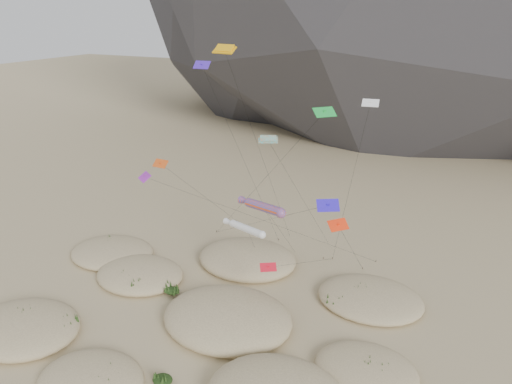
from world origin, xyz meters
The scene contains 9 objects.
ground centered at (0.00, 0.00, 0.00)m, with size 500.00×500.00×0.00m, color #CCB789.
dunes centered at (-1.46, 3.79, 0.67)m, with size 49.38×37.52×3.77m.
dune_grass centered at (0.31, 3.42, 0.88)m, with size 43.03×28.43×1.55m.
kite_stakes centered at (1.79, 23.49, 0.15)m, with size 24.70×7.89×0.30m.
rainbow_tube_kite centered at (1.30, 12.55, 10.74)m, with size 7.73×12.42×11.66m.
white_tube_kite centered at (1.45, 7.63, 10.01)m, with size 7.81×14.50×10.69m.
orange_parafoil centered at (-5.33, 16.13, 28.06)m, with size 6.02×12.18×28.91m.
multi_parafoil centered at (2.18, 12.37, 18.88)m, with size 5.08×15.07×19.58m.
delta_kites centered at (2.53, 10.95, 15.76)m, with size 28.10×20.55×27.37m.
Camera 1 is at (24.40, -37.19, 33.16)m, focal length 35.00 mm.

